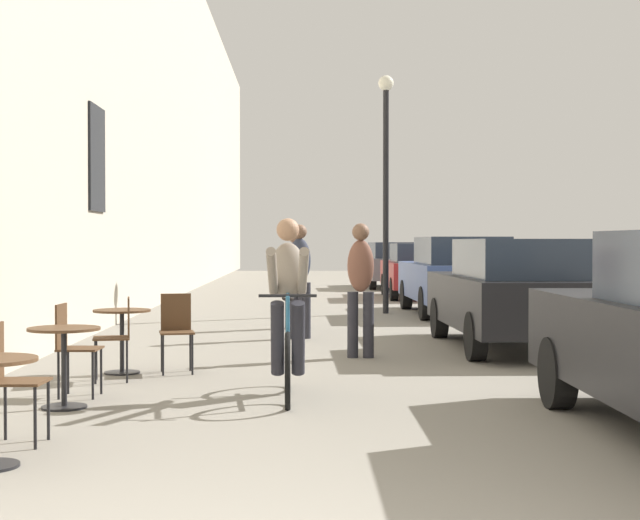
% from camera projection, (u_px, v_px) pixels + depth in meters
% --- Properties ---
extents(building_facade_left, '(0.54, 68.00, 9.93)m').
position_uv_depth(building_facade_left, '(110.00, 55.00, 17.52)').
color(building_facade_left, '#B7AD99').
rests_on(building_facade_left, ground_plane).
extents(cafe_chair_near_toward_wall, '(0.39, 0.39, 0.89)m').
position_uv_depth(cafe_chair_near_toward_wall, '(9.00, 374.00, 6.87)').
color(cafe_chair_near_toward_wall, black).
rests_on(cafe_chair_near_toward_wall, ground_plane).
extents(cafe_table_mid, '(0.64, 0.64, 0.72)m').
position_uv_depth(cafe_table_mid, '(64.00, 350.00, 8.37)').
color(cafe_table_mid, black).
rests_on(cafe_table_mid, ground_plane).
extents(cafe_chair_mid_toward_street, '(0.39, 0.39, 0.89)m').
position_uv_depth(cafe_chair_mid_toward_street, '(72.00, 343.00, 8.99)').
color(cafe_chair_mid_toward_street, black).
rests_on(cafe_chair_mid_toward_street, ground_plane).
extents(cafe_table_far, '(0.64, 0.64, 0.72)m').
position_uv_depth(cafe_table_far, '(122.00, 327.00, 10.57)').
color(cafe_table_far, black).
rests_on(cafe_table_far, ground_plane).
extents(cafe_chair_far_toward_street, '(0.44, 0.44, 0.89)m').
position_uv_depth(cafe_chair_far_toward_street, '(119.00, 333.00, 10.00)').
color(cafe_chair_far_toward_street, black).
rests_on(cafe_chair_far_toward_street, ground_plane).
extents(cafe_chair_far_toward_wall, '(0.44, 0.44, 0.89)m').
position_uv_depth(cafe_chair_far_toward_wall, '(176.00, 327.00, 10.66)').
color(cafe_chair_far_toward_wall, black).
rests_on(cafe_chair_far_toward_wall, ground_plane).
extents(cyclist_on_bicycle, '(0.52, 1.76, 1.74)m').
position_uv_depth(cyclist_on_bicycle, '(288.00, 312.00, 9.00)').
color(cyclist_on_bicycle, black).
rests_on(cyclist_on_bicycle, ground_plane).
extents(pedestrian_near, '(0.35, 0.26, 1.72)m').
position_uv_depth(pedestrian_near, '(361.00, 282.00, 12.00)').
color(pedestrian_near, '#26262D').
rests_on(pedestrian_near, ground_plane).
extents(pedestrian_mid, '(0.37, 0.29, 1.75)m').
position_uv_depth(pedestrian_mid, '(300.00, 274.00, 14.37)').
color(pedestrian_mid, '#26262D').
rests_on(pedestrian_mid, ground_plane).
extents(pedestrian_far, '(0.36, 0.27, 1.68)m').
position_uv_depth(pedestrian_far, '(295.00, 273.00, 16.08)').
color(pedestrian_far, '#26262D').
rests_on(pedestrian_far, ground_plane).
extents(street_lamp, '(0.32, 0.32, 4.90)m').
position_uv_depth(street_lamp, '(386.00, 163.00, 19.36)').
color(street_lamp, black).
rests_on(street_lamp, ground_plane).
extents(parked_car_second, '(1.85, 4.29, 1.52)m').
position_uv_depth(parked_car_second, '(515.00, 292.00, 12.98)').
color(parked_car_second, black).
rests_on(parked_car_second, ground_plane).
extents(parked_car_third, '(1.92, 4.45, 1.58)m').
position_uv_depth(parked_car_third, '(457.00, 274.00, 19.06)').
color(parked_car_third, '#384C84').
rests_on(parked_car_third, ground_plane).
extents(parked_car_fourth, '(1.73, 4.04, 1.44)m').
position_uv_depth(parked_car_fourth, '(419.00, 270.00, 24.78)').
color(parked_car_fourth, maroon).
rests_on(parked_car_fourth, ground_plane).
extents(parked_car_fifth, '(1.84, 4.15, 1.46)m').
position_uv_depth(parked_car_fifth, '(393.00, 264.00, 30.13)').
color(parked_car_fifth, '#595960').
rests_on(parked_car_fifth, ground_plane).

